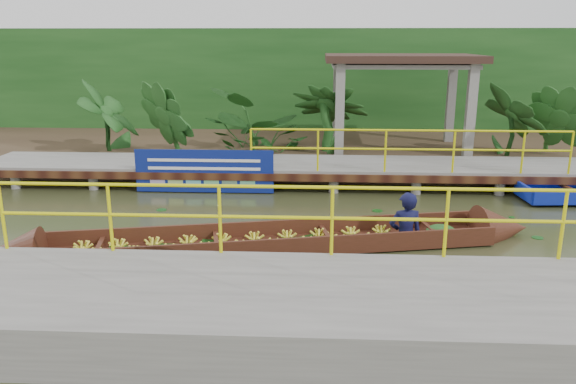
{
  "coord_description": "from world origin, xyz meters",
  "views": [
    {
      "loc": [
        0.57,
        -10.62,
        3.66
      ],
      "look_at": [
        -0.01,
        0.5,
        0.6
      ],
      "focal_mm": 35.0,
      "sensor_mm": 36.0,
      "label": 1
    }
  ],
  "objects": [
    {
      "name": "ground",
      "position": [
        0.0,
        0.0,
        0.0
      ],
      "size": [
        80.0,
        80.0,
        0.0
      ],
      "primitive_type": "plane",
      "color": "#30351A",
      "rests_on": "ground"
    },
    {
      "name": "land_strip",
      "position": [
        0.0,
        7.5,
        0.23
      ],
      "size": [
        30.0,
        8.0,
        0.45
      ],
      "primitive_type": "cube",
      "color": "#34271A",
      "rests_on": "ground"
    },
    {
      "name": "near_dock",
      "position": [
        1.0,
        -4.2,
        0.3
      ],
      "size": [
        18.0,
        2.4,
        1.73
      ],
      "color": "slate",
      "rests_on": "ground"
    },
    {
      "name": "blue_banner",
      "position": [
        -2.14,
        2.48,
        0.56
      ],
      "size": [
        3.37,
        0.04,
        1.05
      ],
      "color": "navy",
      "rests_on": "ground"
    },
    {
      "name": "tropical_plants",
      "position": [
        0.73,
        5.3,
        1.49
      ],
      "size": [
        14.66,
        1.66,
        2.08
      ],
      "color": "#184416",
      "rests_on": "ground"
    },
    {
      "name": "pavilion",
      "position": [
        3.0,
        6.3,
        2.82
      ],
      "size": [
        4.4,
        3.0,
        3.0
      ],
      "color": "slate",
      "rests_on": "ground"
    },
    {
      "name": "vendor_boat",
      "position": [
        0.11,
        -1.13,
        0.24
      ],
      "size": [
        9.86,
        2.99,
        2.15
      ],
      "rotation": [
        0.0,
        0.0,
        0.21
      ],
      "color": "#391D0F",
      "rests_on": "ground"
    },
    {
      "name": "foliage_backdrop",
      "position": [
        0.0,
        10.0,
        2.0
      ],
      "size": [
        30.0,
        0.8,
        4.0
      ],
      "primitive_type": "cube",
      "color": "#184416",
      "rests_on": "ground"
    },
    {
      "name": "far_dock",
      "position": [
        0.02,
        3.43,
        0.48
      ],
      "size": [
        16.0,
        2.06,
        1.66
      ],
      "color": "slate",
      "rests_on": "ground"
    }
  ]
}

